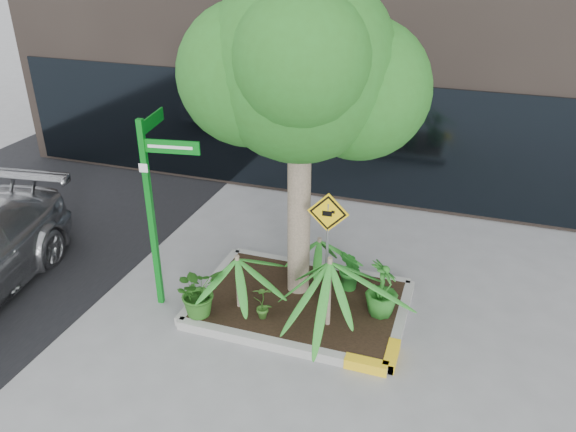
% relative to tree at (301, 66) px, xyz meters
% --- Properties ---
extents(ground, '(80.00, 80.00, 0.00)m').
position_rel_tree_xyz_m(ground, '(-0.06, -0.61, -3.77)').
color(ground, gray).
rests_on(ground, ground).
extents(planter, '(3.35, 2.36, 0.15)m').
position_rel_tree_xyz_m(planter, '(0.17, -0.33, -3.67)').
color(planter, '#9E9E99').
rests_on(planter, ground).
extents(tree, '(3.44, 3.06, 5.17)m').
position_rel_tree_xyz_m(tree, '(0.00, 0.00, 0.00)').
color(tree, tan).
rests_on(tree, ground).
extents(palm_front, '(1.30, 1.30, 1.45)m').
position_rel_tree_xyz_m(palm_front, '(0.71, -0.78, -2.54)').
color(palm_front, tan).
rests_on(palm_front, ground).
extents(palm_left, '(1.03, 1.03, 1.14)m').
position_rel_tree_xyz_m(palm_left, '(-0.73, -0.79, -2.77)').
color(palm_left, tan).
rests_on(palm_left, ground).
extents(palm_back, '(0.85, 0.85, 0.95)m').
position_rel_tree_xyz_m(palm_back, '(0.23, 0.41, -2.92)').
color(palm_back, tan).
rests_on(palm_back, ground).
extents(shrub_a, '(1.04, 1.04, 0.82)m').
position_rel_tree_xyz_m(shrub_a, '(-1.21, -1.16, -3.21)').
color(shrub_a, '#265E1B').
rests_on(shrub_a, planter).
extents(shrub_b, '(0.62, 0.62, 0.89)m').
position_rel_tree_xyz_m(shrub_b, '(1.41, -0.26, -3.18)').
color(shrub_b, '#256D20').
rests_on(shrub_b, planter).
extents(shrub_c, '(0.38, 0.38, 0.59)m').
position_rel_tree_xyz_m(shrub_c, '(-0.26, -0.95, -3.33)').
color(shrub_c, '#2F5F1D').
rests_on(shrub_c, planter).
extents(shrub_d, '(0.59, 0.59, 0.78)m').
position_rel_tree_xyz_m(shrub_d, '(0.82, 0.20, -3.23)').
color(shrub_d, '#1D651E').
rests_on(shrub_d, planter).
extents(street_sign_post, '(0.99, 0.90, 3.09)m').
position_rel_tree_xyz_m(street_sign_post, '(-2.02, -0.84, -1.86)').
color(street_sign_post, '#0B7E1A').
rests_on(street_sign_post, ground).
extents(cattle_sign, '(0.61, 0.09, 1.98)m').
position_rel_tree_xyz_m(cattle_sign, '(0.57, -0.42, -2.28)').
color(cattle_sign, slate).
rests_on(cattle_sign, ground).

